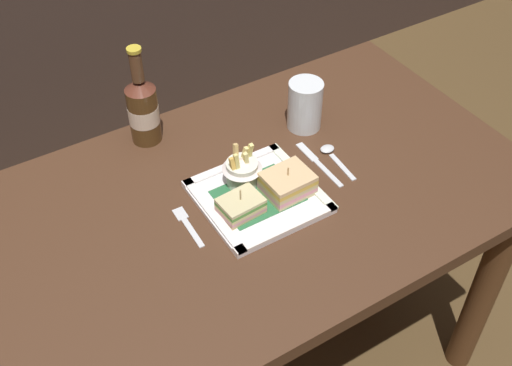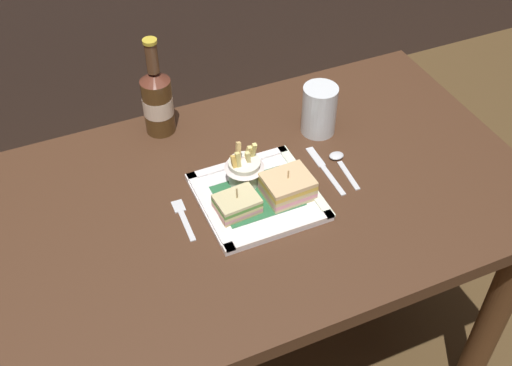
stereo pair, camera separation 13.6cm
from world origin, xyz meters
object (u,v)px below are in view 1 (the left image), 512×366
object	(u,v)px
fork	(187,224)
sandwich_half_left	(241,206)
fries_cup	(242,169)
spoon	(331,154)
square_plate	(259,196)
sandwich_half_right	(288,183)
knife	(317,162)
water_glass	(305,108)
beer_bottle	(143,109)
dining_table	(253,233)

from	to	relation	value
fork	sandwich_half_left	bearing A→B (deg)	-17.82
fries_cup	spoon	world-z (taller)	fries_cup
square_plate	fries_cup	bearing A→B (deg)	100.55
sandwich_half_right	knife	world-z (taller)	sandwich_half_right
water_glass	beer_bottle	bearing A→B (deg)	155.92
fries_cup	beer_bottle	size ratio (longest dim) A/B	0.42
beer_bottle	knife	bearing A→B (deg)	-43.90
sandwich_half_right	knife	xyz separation A→B (m)	(0.12, 0.05, -0.03)
dining_table	knife	distance (m)	0.22
beer_bottle	water_glass	xyz separation A→B (m)	(0.35, -0.16, -0.04)
knife	sandwich_half_left	bearing A→B (deg)	-167.66
beer_bottle	water_glass	size ratio (longest dim) A/B	2.02
dining_table	beer_bottle	size ratio (longest dim) A/B	4.97
fork	spoon	size ratio (longest dim) A/B	0.96
square_plate	sandwich_half_right	size ratio (longest dim) A/B	2.36
sandwich_half_left	spoon	bearing A→B (deg)	11.49
sandwich_half_left	beer_bottle	world-z (taller)	beer_bottle
sandwich_half_left	sandwich_half_right	size ratio (longest dim) A/B	0.89
fries_cup	beer_bottle	world-z (taller)	beer_bottle
fries_cup	sandwich_half_right	bearing A→B (deg)	-47.98
square_plate	spoon	bearing A→B (deg)	8.77
sandwich_half_right	beer_bottle	world-z (taller)	beer_bottle
sandwich_half_left	spoon	size ratio (longest dim) A/B	0.72
square_plate	beer_bottle	world-z (taller)	beer_bottle
fries_cup	fork	world-z (taller)	fries_cup
square_plate	spoon	distance (m)	0.22
fork	spoon	world-z (taller)	spoon
fork	beer_bottle	bearing A→B (deg)	81.17
dining_table	sandwich_half_left	xyz separation A→B (m)	(-0.06, -0.04, 0.16)
fries_cup	spoon	bearing A→B (deg)	-4.87
fork	knife	distance (m)	0.35
sandwich_half_right	spoon	distance (m)	0.17
spoon	sandwich_half_right	bearing A→B (deg)	-160.65
sandwich_half_right	fries_cup	xyz separation A→B (m)	(-0.07, 0.08, 0.02)
beer_bottle	fork	size ratio (longest dim) A/B	2.02
sandwich_half_right	beer_bottle	distance (m)	0.39
spoon	fries_cup	bearing A→B (deg)	175.13
dining_table	fries_cup	xyz separation A→B (m)	(-0.01, 0.03, 0.18)
dining_table	sandwich_half_right	world-z (taller)	sandwich_half_right
dining_table	fork	distance (m)	0.21
square_plate	fries_cup	xyz separation A→B (m)	(-0.01, 0.05, 0.04)
fork	sandwich_half_right	bearing A→B (deg)	-8.81
fries_cup	water_glass	world-z (taller)	water_glass
sandwich_half_right	knife	size ratio (longest dim) A/B	0.60
square_plate	sandwich_half_left	world-z (taller)	sandwich_half_left
spoon	square_plate	bearing A→B (deg)	-171.23
beer_bottle	spoon	bearing A→B (deg)	-39.53
sandwich_half_right	water_glass	distance (m)	0.25
dining_table	water_glass	world-z (taller)	water_glass
beer_bottle	spoon	xyz separation A→B (m)	(0.34, -0.28, -0.08)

